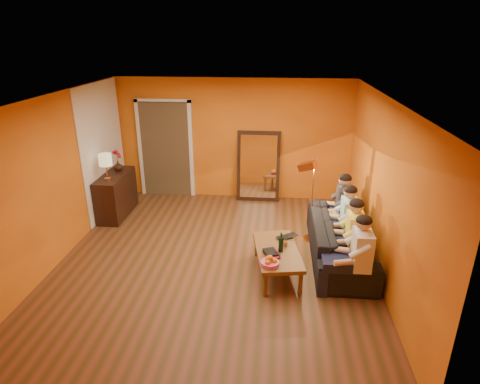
# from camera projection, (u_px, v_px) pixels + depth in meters

# --- Properties ---
(room_shell) EXTENTS (5.00, 5.50, 2.60)m
(room_shell) POSITION_uv_depth(u_px,v_px,m) (218.00, 177.00, 6.42)
(room_shell) COLOR brown
(room_shell) RESTS_ON ground
(white_accent) EXTENTS (0.02, 1.90, 2.58)m
(white_accent) POSITION_uv_depth(u_px,v_px,m) (103.00, 150.00, 7.91)
(white_accent) COLOR white
(white_accent) RESTS_ON wall_left
(doorway_recess) EXTENTS (1.06, 0.30, 2.10)m
(doorway_recess) POSITION_uv_depth(u_px,v_px,m) (167.00, 148.00, 8.91)
(doorway_recess) COLOR #3F2D19
(doorway_recess) RESTS_ON floor
(door_jamb_left) EXTENTS (0.08, 0.06, 2.20)m
(door_jamb_left) POSITION_uv_depth(u_px,v_px,m) (141.00, 149.00, 8.85)
(door_jamb_left) COLOR white
(door_jamb_left) RESTS_ON wall_back
(door_jamb_right) EXTENTS (0.08, 0.06, 2.20)m
(door_jamb_right) POSITION_uv_depth(u_px,v_px,m) (191.00, 150.00, 8.75)
(door_jamb_right) COLOR white
(door_jamb_right) RESTS_ON wall_back
(door_header) EXTENTS (1.22, 0.06, 0.08)m
(door_header) POSITION_uv_depth(u_px,v_px,m) (162.00, 101.00, 8.41)
(door_header) COLOR white
(door_header) RESTS_ON wall_back
(mirror_frame) EXTENTS (0.92, 0.27, 1.51)m
(mirror_frame) POSITION_uv_depth(u_px,v_px,m) (258.00, 166.00, 8.66)
(mirror_frame) COLOR black
(mirror_frame) RESTS_ON floor
(mirror_glass) EXTENTS (0.78, 0.21, 1.35)m
(mirror_glass) POSITION_uv_depth(u_px,v_px,m) (258.00, 167.00, 8.62)
(mirror_glass) COLOR white
(mirror_glass) RESTS_ON mirror_frame
(sideboard) EXTENTS (0.44, 1.18, 0.85)m
(sideboard) POSITION_uv_depth(u_px,v_px,m) (116.00, 195.00, 8.03)
(sideboard) COLOR black
(sideboard) RESTS_ON floor
(table_lamp) EXTENTS (0.24, 0.24, 0.51)m
(table_lamp) POSITION_uv_depth(u_px,v_px,m) (106.00, 167.00, 7.50)
(table_lamp) COLOR beige
(table_lamp) RESTS_ON sideboard
(sofa) EXTENTS (2.29, 0.89, 0.67)m
(sofa) POSITION_uv_depth(u_px,v_px,m) (340.00, 239.00, 6.51)
(sofa) COLOR black
(sofa) RESTS_ON floor
(coffee_table) EXTENTS (0.81, 1.31, 0.42)m
(coffee_table) POSITION_uv_depth(u_px,v_px,m) (277.00, 262.00, 6.09)
(coffee_table) COLOR brown
(coffee_table) RESTS_ON floor
(floor_lamp) EXTENTS (0.37, 0.34, 1.44)m
(floor_lamp) POSITION_uv_depth(u_px,v_px,m) (312.00, 203.00, 6.91)
(floor_lamp) COLOR #D2803D
(floor_lamp) RESTS_ON floor
(dog) EXTENTS (0.41, 0.61, 0.69)m
(dog) POSITION_uv_depth(u_px,v_px,m) (336.00, 232.00, 6.71)
(dog) COLOR #AF7A4F
(dog) RESTS_ON floor
(person_far_left) EXTENTS (0.70, 0.44, 1.22)m
(person_far_left) POSITION_uv_depth(u_px,v_px,m) (361.00, 256.00, 5.48)
(person_far_left) COLOR beige
(person_far_left) RESTS_ON sofa
(person_mid_left) EXTENTS (0.70, 0.44, 1.22)m
(person_mid_left) POSITION_uv_depth(u_px,v_px,m) (354.00, 237.00, 5.98)
(person_mid_left) COLOR #EADE4E
(person_mid_left) RESTS_ON sofa
(person_mid_right) EXTENTS (0.70, 0.44, 1.22)m
(person_mid_right) POSITION_uv_depth(u_px,v_px,m) (348.00, 221.00, 6.49)
(person_mid_right) COLOR #89B1D4
(person_mid_right) RESTS_ON sofa
(person_far_right) EXTENTS (0.70, 0.44, 1.22)m
(person_far_right) POSITION_uv_depth(u_px,v_px,m) (344.00, 207.00, 7.00)
(person_far_right) COLOR #2E2D32
(person_far_right) RESTS_ON sofa
(fruit_bowl) EXTENTS (0.26, 0.26, 0.16)m
(fruit_bowl) POSITION_uv_depth(u_px,v_px,m) (270.00, 260.00, 5.58)
(fruit_bowl) COLOR #DC4D80
(fruit_bowl) RESTS_ON coffee_table
(wine_bottle) EXTENTS (0.07, 0.07, 0.31)m
(wine_bottle) POSITION_uv_depth(u_px,v_px,m) (281.00, 242.00, 5.91)
(wine_bottle) COLOR black
(wine_bottle) RESTS_ON coffee_table
(tumbler) EXTENTS (0.11, 0.11, 0.08)m
(tumbler) POSITION_uv_depth(u_px,v_px,m) (285.00, 244.00, 6.10)
(tumbler) COLOR #B27F3F
(tumbler) RESTS_ON coffee_table
(laptop) EXTENTS (0.43, 0.39, 0.03)m
(laptop) POSITION_uv_depth(u_px,v_px,m) (289.00, 238.00, 6.32)
(laptop) COLOR black
(laptop) RESTS_ON coffee_table
(book_lower) EXTENTS (0.28, 0.32, 0.03)m
(book_lower) POSITION_uv_depth(u_px,v_px,m) (265.00, 255.00, 5.84)
(book_lower) COLOR black
(book_lower) RESTS_ON coffee_table
(book_mid) EXTENTS (0.20, 0.27, 0.02)m
(book_mid) POSITION_uv_depth(u_px,v_px,m) (266.00, 253.00, 5.84)
(book_mid) COLOR #AA132B
(book_mid) RESTS_ON book_lower
(book_upper) EXTENTS (0.25, 0.28, 0.02)m
(book_upper) POSITION_uv_depth(u_px,v_px,m) (265.00, 253.00, 5.82)
(book_upper) COLOR black
(book_upper) RESTS_ON book_mid
(vase) EXTENTS (0.19, 0.19, 0.20)m
(vase) POSITION_uv_depth(u_px,v_px,m) (118.00, 166.00, 8.06)
(vase) COLOR black
(vase) RESTS_ON sideboard
(flowers) EXTENTS (0.17, 0.17, 0.45)m
(flowers) POSITION_uv_depth(u_px,v_px,m) (117.00, 154.00, 7.97)
(flowers) COLOR #AA132B
(flowers) RESTS_ON vase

